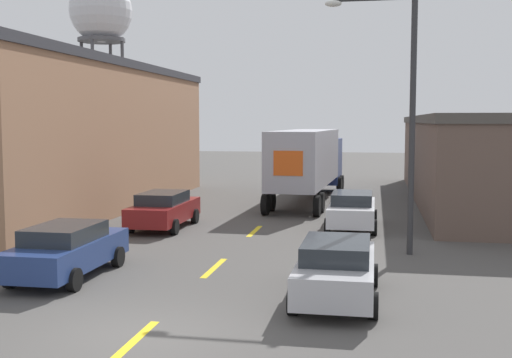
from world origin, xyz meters
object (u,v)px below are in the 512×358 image
object	(u,v)px
water_tower	(101,14)
street_lamp	(402,104)
parked_car_left_far	(164,209)
parked_car_right_near	(337,268)
parked_car_right_mid	(352,209)
parked_car_left_near	(67,249)
semi_truck	(309,159)

from	to	relation	value
water_tower	street_lamp	xyz separation A→B (m)	(23.96, -30.51, -8.55)
parked_car_left_far	parked_car_right_near	world-z (taller)	same
parked_car_right_mid	street_lamp	size ratio (longest dim) A/B	0.55
parked_car_left_near	parked_car_right_mid	bearing A→B (deg)	52.00
semi_truck	parked_car_right_mid	world-z (taller)	semi_truck
parked_car_right_near	parked_car_left_near	size ratio (longest dim) A/B	1.00
parked_car_right_near	parked_car_right_mid	bearing A→B (deg)	90.00
parked_car_right_mid	semi_truck	bearing A→B (deg)	107.01
semi_truck	street_lamp	size ratio (longest dim) A/B	1.57
semi_truck	water_tower	size ratio (longest dim) A/B	0.82
parked_car_left_far	street_lamp	distance (m)	10.88
semi_truck	parked_car_right_near	size ratio (longest dim) A/B	2.87
street_lamp	parked_car_right_mid	bearing A→B (deg)	109.63
parked_car_right_mid	water_tower	world-z (taller)	water_tower
parked_car_left_far	parked_car_right_near	bearing A→B (deg)	-51.03
semi_truck	water_tower	distance (m)	28.17
semi_truck	parked_car_left_far	size ratio (longest dim) A/B	2.87
semi_truck	parked_car_left_far	xyz separation A→B (m)	(-5.00, -10.06, -1.56)
parked_car_left_far	parked_car_right_mid	distance (m)	7.79
parked_car_right_mid	water_tower	distance (m)	36.26
parked_car_left_near	water_tower	size ratio (longest dim) A/B	0.28
parked_car_right_mid	street_lamp	world-z (taller)	street_lamp
parked_car_right_near	water_tower	xyz separation A→B (m)	(-22.23, 36.48, 12.72)
parked_car_right_near	parked_car_left_near	distance (m)	7.74
semi_truck	parked_car_right_near	distance (m)	19.80
parked_car_left_far	street_lamp	bearing A→B (deg)	-20.55
street_lamp	semi_truck	bearing A→B (deg)	107.96
parked_car_right_near	parked_car_right_mid	size ratio (longest dim) A/B	1.00
semi_truck	parked_car_left_near	distance (m)	19.31
parked_car_right_mid	water_tower	xyz separation A→B (m)	(-22.23, 25.67, 12.72)
semi_truck	water_tower	bearing A→B (deg)	141.70
parked_car_left_near	semi_truck	bearing A→B (deg)	74.93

